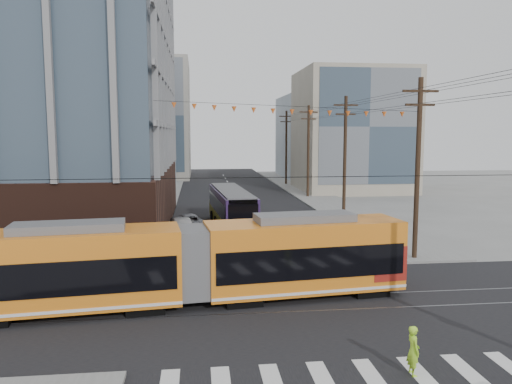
% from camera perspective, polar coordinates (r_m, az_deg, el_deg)
% --- Properties ---
extents(ground, '(160.00, 160.00, 0.00)m').
position_cam_1_polar(ground, '(19.76, 7.75, -16.35)').
color(ground, slate).
extents(bg_bldg_nw_near, '(18.00, 16.00, 18.00)m').
position_cam_1_polar(bg_bldg_nw_near, '(70.69, -16.88, 7.50)').
color(bg_bldg_nw_near, '#8C99A5').
rests_on(bg_bldg_nw_near, ground).
extents(bg_bldg_ne_near, '(14.00, 14.00, 16.00)m').
position_cam_1_polar(bg_bldg_ne_near, '(68.75, 10.88, 6.86)').
color(bg_bldg_ne_near, gray).
rests_on(bg_bldg_ne_near, ground).
extents(bg_bldg_nw_far, '(16.00, 18.00, 20.00)m').
position_cam_1_polar(bg_bldg_nw_far, '(90.10, -12.75, 8.04)').
color(bg_bldg_nw_far, gray).
rests_on(bg_bldg_nw_far, ground).
extents(bg_bldg_ne_far, '(16.00, 16.00, 14.00)m').
position_cam_1_polar(bg_bldg_ne_far, '(88.53, 8.20, 6.22)').
color(bg_bldg_ne_far, '#8C99A5').
rests_on(bg_bldg_ne_far, ground).
extents(utility_pole_far, '(0.30, 0.30, 11.00)m').
position_cam_1_polar(utility_pole_far, '(74.78, 3.47, 5.04)').
color(utility_pole_far, black).
rests_on(utility_pole_far, ground).
extents(streetcar, '(19.97, 4.99, 3.81)m').
position_cam_1_polar(streetcar, '(22.88, -7.18, -8.06)').
color(streetcar, orange).
rests_on(streetcar, ground).
extents(city_bus, '(3.37, 11.66, 3.26)m').
position_cam_1_polar(city_bus, '(40.68, -2.82, -1.88)').
color(city_bus, '#311E4B').
rests_on(city_bus, ground).
extents(parked_car_silver, '(1.72, 4.72, 1.54)m').
position_cam_1_polar(parked_car_silver, '(32.96, -8.48, -5.51)').
color(parked_car_silver, '#949597').
rests_on(parked_car_silver, ground).
extents(parked_car_white, '(2.48, 5.07, 1.42)m').
position_cam_1_polar(parked_car_white, '(38.25, -8.48, -3.90)').
color(parked_car_white, silver).
rests_on(parked_car_white, ground).
extents(parked_car_grey, '(3.27, 4.99, 1.28)m').
position_cam_1_polar(parked_car_grey, '(40.66, -7.82, -3.36)').
color(parked_car_grey, slate).
rests_on(parked_car_grey, ground).
extents(pedestrian, '(0.39, 0.59, 1.63)m').
position_cam_1_polar(pedestrian, '(17.49, 17.53, -16.89)').
color(pedestrian, '#ACEC2E').
rests_on(pedestrian, ground).
extents(jersey_barrier, '(1.98, 3.74, 0.73)m').
position_cam_1_polar(jersey_barrier, '(34.87, 15.35, -5.69)').
color(jersey_barrier, slate).
rests_on(jersey_barrier, ground).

